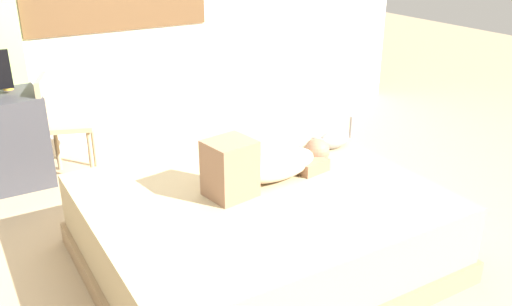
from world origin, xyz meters
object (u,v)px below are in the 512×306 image
(person_lying, at_px, (267,165))
(cup, at_px, (7,84))
(chair_by_desk, at_px, (60,119))
(bed, at_px, (259,227))
(cat, at_px, (332,140))

(person_lying, bearing_deg, cup, 119.47)
(person_lying, bearing_deg, chair_by_desk, 114.90)
(cup, bearing_deg, bed, -63.77)
(cat, xyz_separation_m, cup, (-1.83, 1.83, 0.22))
(person_lying, bearing_deg, bed, -142.08)
(person_lying, height_order, chair_by_desk, chair_by_desk)
(bed, relative_size, cup, 23.02)
(person_lying, height_order, cup, person_lying)
(cat, bearing_deg, bed, -159.24)
(chair_by_desk, bearing_deg, person_lying, -65.10)
(bed, relative_size, chair_by_desk, 2.35)
(bed, xyz_separation_m, person_lying, (0.11, 0.08, 0.36))
(bed, distance_m, chair_by_desk, 2.05)
(bed, height_order, chair_by_desk, chair_by_desk)
(chair_by_desk, bearing_deg, cup, 143.48)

